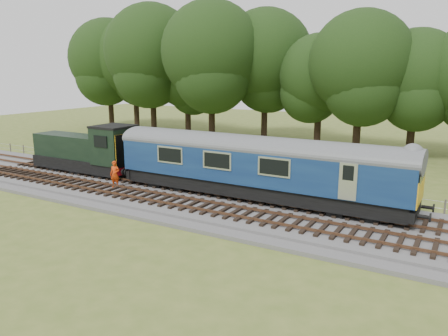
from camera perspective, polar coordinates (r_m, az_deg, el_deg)
The scene contains 9 objects.
ground at distance 27.19m, azimuth -4.79°, elevation -4.26°, with size 120.00×120.00×0.00m, color #536726.
ballast at distance 27.14m, azimuth -4.80°, elevation -3.91°, with size 70.00×7.00×0.35m, color #4C4C4F.
track_north at distance 28.19m, azimuth -3.19°, elevation -2.75°, with size 67.20×2.40×0.21m.
track_south at distance 25.83m, azimuth -6.83°, elevation -4.25°, with size 67.20×2.40×0.21m.
fence at distance 30.85m, azimuth -0.03°, elevation -2.18°, with size 64.00×0.12×1.00m, color #6B6054, non-canonical shape.
tree_line at distance 46.50m, azimuth 10.84°, elevation 2.61°, with size 70.00×8.00×18.00m, color black, non-canonical shape.
dmu_railcar at distance 25.77m, azimuth 4.15°, elevation 0.80°, with size 18.05×2.86×3.88m.
shunter_loco at distance 34.21m, azimuth -17.35°, elevation 2.10°, with size 8.91×2.60×3.38m.
worker at distance 29.46m, azimuth -14.06°, elevation -0.79°, with size 0.65×0.42×1.77m, color red.
Camera 1 is at (14.92, -21.33, 7.84)m, focal length 35.00 mm.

